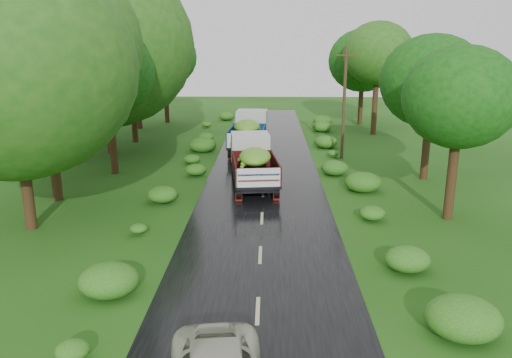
{
  "coord_description": "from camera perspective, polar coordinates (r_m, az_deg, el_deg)",
  "views": [
    {
      "loc": [
        0.3,
        -13.13,
        7.65
      ],
      "look_at": [
        -0.28,
        8.53,
        1.7
      ],
      "focal_mm": 35.0,
      "sensor_mm": 36.0,
      "label": 1
    }
  ],
  "objects": [
    {
      "name": "road_lines",
      "position": [
        20.6,
        0.59,
        -6.38
      ],
      "size": [
        0.12,
        69.6,
        0.0
      ],
      "color": "#BFB78C",
      "rests_on": "road"
    },
    {
      "name": "shrubs",
      "position": [
        28.1,
        0.87,
        0.3
      ],
      "size": [
        11.9,
        44.0,
        0.7
      ],
      "color": "#1E5A15",
      "rests_on": "ground"
    },
    {
      "name": "utility_pole",
      "position": [
        33.87,
        10.03,
        8.62
      ],
      "size": [
        1.3,
        0.27,
        7.41
      ],
      "rotation": [
        0.0,
        0.0,
        -0.14
      ],
      "color": "#382616",
      "rests_on": "ground"
    },
    {
      "name": "road",
      "position": [
        19.68,
        0.54,
        -7.49
      ],
      "size": [
        6.5,
        80.0,
        0.02
      ],
      "primitive_type": "cube",
      "color": "black",
      "rests_on": "ground"
    },
    {
      "name": "truck_near",
      "position": [
        27.14,
        -0.37,
        2.2
      ],
      "size": [
        2.9,
        6.42,
        2.61
      ],
      "rotation": [
        0.0,
        0.0,
        0.12
      ],
      "color": "black",
      "rests_on": "ground"
    },
    {
      "name": "trees_left",
      "position": [
        34.95,
        -16.85,
        13.44
      ],
      "size": [
        6.36,
        33.17,
        9.74
      ],
      "color": "black",
      "rests_on": "ground"
    },
    {
      "name": "ground",
      "position": [
        15.2,
        0.2,
        -14.87
      ],
      "size": [
        120.0,
        120.0,
        0.0
      ],
      "primitive_type": "plane",
      "color": "#16400D",
      "rests_on": "ground"
    },
    {
      "name": "truck_far",
      "position": [
        36.03,
        -0.78,
        5.59
      ],
      "size": [
        2.7,
        6.61,
        2.72
      ],
      "rotation": [
        0.0,
        0.0,
        -0.07
      ],
      "color": "black",
      "rests_on": "ground"
    },
    {
      "name": "trees_right",
      "position": [
        37.67,
        15.27,
        12.15
      ],
      "size": [
        4.19,
        30.29,
        8.32
      ],
      "color": "black",
      "rests_on": "ground"
    }
  ]
}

